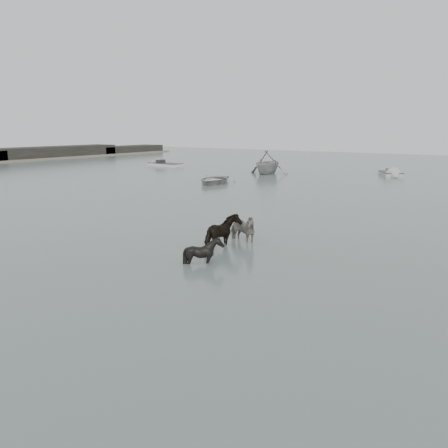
{
  "coord_description": "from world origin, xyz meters",
  "views": [
    {
      "loc": [
        9.77,
        -11.76,
        4.52
      ],
      "look_at": [
        0.83,
        1.4,
        1.0
      ],
      "focal_mm": 35.0,
      "sensor_mm": 36.0,
      "label": 1
    }
  ],
  "objects_px": {
    "rowboat_lead": "(213,178)",
    "pony_dark": "(224,229)",
    "pony_black": "(203,245)",
    "pony_pinto": "(242,225)"
  },
  "relations": [
    {
      "from": "pony_pinto",
      "to": "rowboat_lead",
      "type": "distance_m",
      "value": 19.0
    },
    {
      "from": "pony_dark",
      "to": "rowboat_lead",
      "type": "bearing_deg",
      "value": 13.84
    },
    {
      "from": "pony_pinto",
      "to": "pony_dark",
      "type": "distance_m",
      "value": 1.09
    },
    {
      "from": "pony_black",
      "to": "rowboat_lead",
      "type": "bearing_deg",
      "value": 33.92
    },
    {
      "from": "pony_black",
      "to": "rowboat_lead",
      "type": "relative_size",
      "value": 0.3
    },
    {
      "from": "pony_pinto",
      "to": "pony_black",
      "type": "relative_size",
      "value": 1.31
    },
    {
      "from": "rowboat_lead",
      "to": "pony_dark",
      "type": "bearing_deg",
      "value": -66.56
    },
    {
      "from": "pony_pinto",
      "to": "pony_black",
      "type": "xyz_separation_m",
      "value": [
        0.44,
        -3.15,
        -0.07
      ]
    },
    {
      "from": "pony_black",
      "to": "pony_dark",
      "type": "bearing_deg",
      "value": 14.58
    },
    {
      "from": "pony_dark",
      "to": "pony_pinto",
      "type": "bearing_deg",
      "value": -29.66
    }
  ]
}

